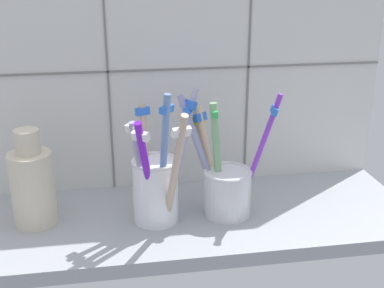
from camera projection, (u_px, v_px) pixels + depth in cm
name	position (u px, v px, depth cm)	size (l,w,h in cm)	color
counter_slab	(191.00, 220.00, 72.15)	(64.00, 22.00, 2.00)	#9EA3A8
tile_wall_back	(178.00, 56.00, 75.59)	(64.00, 2.20, 45.00)	silver
toothbrush_cup_left	(156.00, 184.00, 68.20)	(10.56, 12.75, 18.93)	white
toothbrush_cup_right	(224.00, 183.00, 70.64)	(13.83, 9.16, 17.76)	silver
ceramic_vase	(32.00, 185.00, 67.63)	(5.83, 5.83, 13.58)	beige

